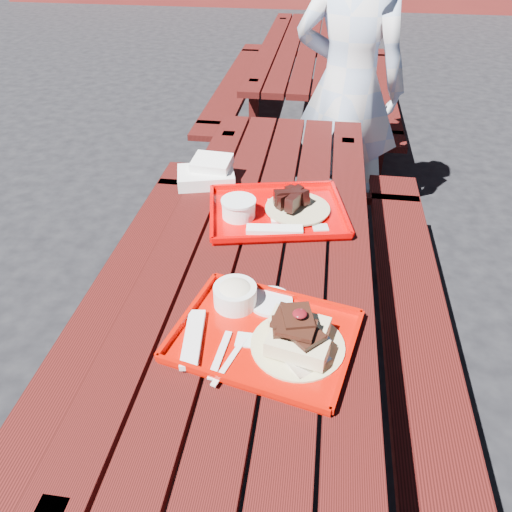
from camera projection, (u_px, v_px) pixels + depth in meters
The scene contains 7 objects.
ground at pixel (261, 387), 2.17m from camera, with size 60.00×60.00×0.00m, color black.
picnic_table_near at pixel (262, 289), 1.84m from camera, with size 1.41×2.40×0.75m.
picnic_table_far at pixel (307, 69), 4.07m from camera, with size 1.41×2.40×0.75m.
near_tray at pixel (267, 325), 1.36m from camera, with size 0.54×0.47×0.15m.
far_tray at pixel (275, 210), 1.87m from camera, with size 0.57×0.49×0.08m.
white_cloth at pixel (208, 173), 2.08m from camera, with size 0.27×0.22×0.10m.
person at pixel (348, 87), 2.76m from camera, with size 0.63×0.41×1.72m, color #A9BEE0.
Camera 1 is at (0.18, -1.39, 1.75)m, focal length 35.00 mm.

